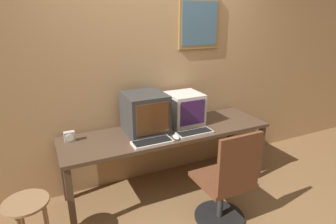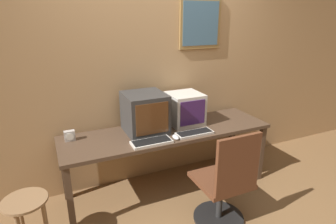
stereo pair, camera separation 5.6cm
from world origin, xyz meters
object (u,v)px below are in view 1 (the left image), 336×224
Objects in this scene: mouse_near_keyboard at (176,137)px; desk_clock at (70,137)px; office_chair at (226,186)px; side_stool at (28,215)px; monitor_right at (184,109)px; keyboard_main at (152,142)px; keyboard_side at (195,133)px; monitor_left at (145,113)px.

desk_clock is (-0.94, 0.39, 0.03)m from mouse_near_keyboard.
side_stool is at bearing 167.03° from office_chair.
desk_clock is at bearing 177.51° from monitor_right.
monitor_right is 3.45× the size of mouse_near_keyboard.
monitor_right is 3.63× the size of desk_clock.
keyboard_main is 0.47m from keyboard_side.
desk_clock is (-1.21, 0.05, -0.12)m from monitor_right.
mouse_near_keyboard is 0.21× the size of side_stool.
mouse_near_keyboard is 0.11× the size of office_chair.
monitor_right is at bearing -2.49° from desk_clock.
mouse_near_keyboard is at bearing -129.04° from monitor_right.
keyboard_side is 0.77× the size of side_stool.
mouse_near_keyboard reaches higher than keyboard_main.
desk_clock is at bearing 157.46° from mouse_near_keyboard.
keyboard_main is at bearing 134.42° from office_chair.
keyboard_main is 0.79m from desk_clock.
keyboard_main is at bearing -98.46° from monitor_left.
monitor_left reaches higher than desk_clock.
office_chair is (-0.02, -0.84, -0.48)m from monitor_right.
desk_clock is at bearing 51.27° from side_stool.
office_chair reaches higher than desk_clock.
side_stool is at bearing -164.04° from monitor_right.
monitor_right is (0.48, 0.04, -0.03)m from monitor_left.
mouse_near_keyboard is at bearing 5.41° from side_stool.
monitor_left reaches higher than monitor_right.
office_chair is at bearing -45.58° from keyboard_main.
keyboard_side is 0.41× the size of office_chair.
keyboard_side is 0.23m from mouse_near_keyboard.
keyboard_main is at bearing -178.04° from keyboard_side.
keyboard_main is (-0.04, -0.29, -0.19)m from monitor_left.
monitor_left is at bearing 81.54° from keyboard_main.
keyboard_main is 1.01× the size of keyboard_side.
keyboard_side is 1.22m from desk_clock.
monitor_left reaches higher than side_stool.
keyboard_main is 0.77× the size of side_stool.
monitor_left is 1.34m from side_stool.
office_chair reaches higher than keyboard_side.
monitor_right is 0.46m from mouse_near_keyboard.
desk_clock is at bearing 151.29° from keyboard_main.
mouse_near_keyboard is (0.20, -0.30, -0.18)m from monitor_left.
side_stool is (-1.36, -0.13, -0.34)m from mouse_near_keyboard.
office_chair is at bearing -63.19° from mouse_near_keyboard.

